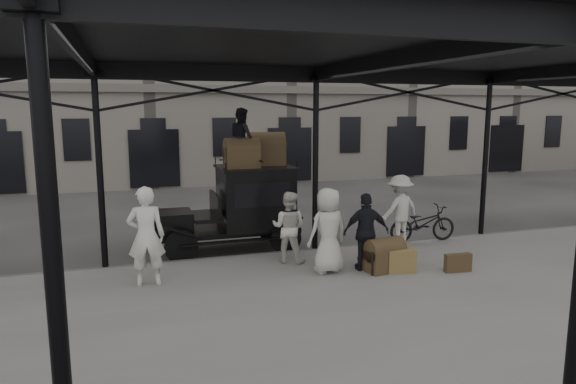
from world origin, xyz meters
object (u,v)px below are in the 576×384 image
object	(u,v)px
porter_official	(366,232)
steamer_trunk_roof_near	(242,155)
bicycle	(422,223)
steamer_trunk_platform	(384,257)
porter_left	(146,236)
taxi	(243,204)

from	to	relation	value
porter_official	steamer_trunk_roof_near	bearing A→B (deg)	-39.50
porter_official	bicycle	distance (m)	3.09
bicycle	steamer_trunk_platform	xyz separation A→B (m)	(-2.16, -1.93, -0.18)
porter_left	steamer_trunk_roof_near	distance (m)	3.56
taxi	steamer_trunk_platform	size ratio (longest dim) A/B	4.37
steamer_trunk_roof_near	steamer_trunk_platform	distance (m)	4.30
porter_official	steamer_trunk_roof_near	world-z (taller)	steamer_trunk_roof_near
taxi	porter_left	size ratio (longest dim) A/B	1.82
bicycle	steamer_trunk_roof_near	xyz separation A→B (m)	(-4.66, 0.92, 1.86)
steamer_trunk_platform	bicycle	bearing A→B (deg)	32.55
porter_left	steamer_trunk_platform	size ratio (longest dim) A/B	2.40
porter_official	steamer_trunk_platform	size ratio (longest dim) A/B	2.04
porter_left	bicycle	size ratio (longest dim) A/B	1.09
bicycle	porter_official	bearing A→B (deg)	129.10
porter_left	steamer_trunk_platform	world-z (taller)	porter_left
porter_official	steamer_trunk_platform	xyz separation A→B (m)	(0.36, -0.17, -0.55)
porter_left	steamer_trunk_roof_near	size ratio (longest dim) A/B	2.36
porter_left	bicycle	distance (m)	7.24
porter_left	porter_official	bearing A→B (deg)	177.96
porter_official	bicycle	world-z (taller)	porter_official
taxi	porter_official	world-z (taller)	taxi
taxi	bicycle	xyz separation A→B (m)	(4.58, -1.17, -0.57)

